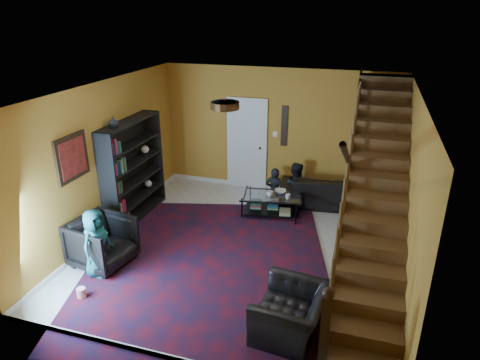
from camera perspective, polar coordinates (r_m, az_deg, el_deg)
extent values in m
plane|color=beige|center=(7.70, 0.21, -9.12)|extent=(5.50, 5.50, 0.00)
plane|color=#B28027|center=(9.60, 5.04, 6.42)|extent=(5.20, 0.00, 5.20)
plane|color=#B28027|center=(4.79, -9.55, -11.11)|extent=(5.20, 0.00, 5.20)
plane|color=#B28027|center=(8.16, -17.53, 2.57)|extent=(0.00, 5.50, 5.50)
plane|color=#B28027|center=(6.84, 21.56, -1.80)|extent=(0.00, 5.50, 5.50)
plane|color=white|center=(6.68, 0.25, 11.84)|extent=(5.50, 5.50, 0.00)
cube|color=silver|center=(10.04, 4.77, -1.02)|extent=(5.20, 0.02, 0.10)
cube|color=silver|center=(8.68, -16.45, -5.84)|extent=(0.02, 5.50, 0.10)
cube|color=#B28027|center=(6.84, 17.53, -1.98)|extent=(0.95, 4.92, 2.83)
cube|color=black|center=(6.81, 13.80, -0.94)|extent=(0.04, 5.02, 3.02)
cylinder|color=black|center=(6.65, 14.41, 2.60)|extent=(0.07, 4.20, 2.44)
cube|color=black|center=(5.21, 11.15, -19.89)|extent=(0.10, 0.10, 1.10)
cube|color=black|center=(8.66, -13.99, 1.27)|extent=(0.35, 1.80, 2.00)
cube|color=black|center=(8.89, -13.63, -2.34)|extent=(0.35, 1.72, 0.03)
cube|color=black|center=(8.61, -14.09, 2.26)|extent=(0.35, 1.72, 0.03)
cube|color=silver|center=(9.84, 0.94, 4.64)|extent=(0.82, 0.05, 2.05)
cube|color=maroon|center=(7.36, -21.49, 2.80)|extent=(0.04, 0.74, 0.74)
cube|color=black|center=(9.51, 5.93, 7.18)|extent=(0.14, 0.03, 0.90)
cylinder|color=#3F2814|center=(5.94, -2.02, 9.92)|extent=(0.40, 0.40, 0.10)
cube|color=#4A0D17|center=(7.34, -4.28, -10.83)|extent=(4.91, 5.31, 0.02)
imported|color=black|center=(9.36, 12.21, -1.44)|extent=(2.28, 1.08, 0.65)
imported|color=black|center=(7.44, -17.86, -7.88)|extent=(1.03, 1.01, 0.81)
imported|color=black|center=(5.82, 6.71, -17.24)|extent=(0.95, 1.07, 0.64)
imported|color=black|center=(9.65, 4.61, -1.57)|extent=(0.42, 0.28, 1.14)
imported|color=black|center=(9.54, 7.31, -1.41)|extent=(0.70, 0.57, 1.31)
imported|color=#165552|center=(7.11, -18.65, -7.98)|extent=(0.42, 0.59, 1.14)
cube|color=black|center=(8.63, 0.27, -3.77)|extent=(0.03, 0.03, 0.44)
cube|color=black|center=(8.41, 7.48, -4.71)|extent=(0.03, 0.03, 0.44)
cube|color=black|center=(9.17, 1.39, -2.15)|extent=(0.03, 0.03, 0.44)
cube|color=black|center=(8.96, 8.18, -2.99)|extent=(0.03, 0.03, 0.44)
cube|color=black|center=(8.82, 4.28, -3.98)|extent=(1.19, 0.80, 0.02)
cube|color=silver|center=(8.69, 4.34, -2.09)|extent=(1.26, 0.87, 0.02)
imported|color=#999999|center=(8.62, 3.99, -1.84)|extent=(0.14, 0.14, 0.10)
imported|color=#999999|center=(8.54, 6.38, -2.21)|extent=(0.12, 0.12, 0.10)
imported|color=#999999|center=(8.80, 5.38, -1.53)|extent=(0.28, 0.28, 0.06)
imported|color=#999999|center=(7.94, -16.54, 7.41)|extent=(0.18, 0.18, 0.19)
cylinder|color=red|center=(6.90, -20.39, -13.90)|extent=(0.16, 0.16, 0.15)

